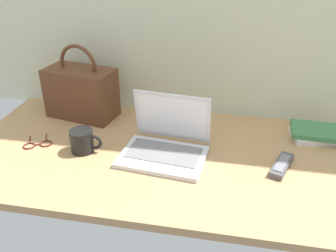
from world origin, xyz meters
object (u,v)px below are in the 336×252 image
Objects in this scene: laptop at (166,143)px; handbag at (81,92)px; eyeglasses at (38,144)px; book_stack at (317,134)px; remote_control_near at (282,165)px; coffee_mug at (83,141)px.

handbag is at bearing 150.46° from laptop.
handbag is (-0.43, 0.25, 0.07)m from laptop.
laptop reaches higher than eyeglasses.
handbag is 1.02m from book_stack.
remote_control_near is (0.42, -0.02, -0.03)m from laptop.
remote_control_near is 0.50× the size of handbag.
laptop reaches higher than book_stack.
laptop is 0.62m from book_stack.
book_stack reaches higher than eyeglasses.
laptop is 1.53× the size of book_stack.
remote_control_near is 1.25× the size of eyeglasses.
laptop is 0.51m from eyeglasses.
handbag reaches higher than book_stack.
laptop is at bearing -158.95° from book_stack.
coffee_mug is at bearing -1.66° from eyeglasses.
laptop is at bearing 177.29° from remote_control_near.
laptop is at bearing -29.54° from handbag.
book_stack is (1.09, 0.26, 0.02)m from eyeglasses.
book_stack is at bearing -1.22° from handbag.
handbag reaches higher than laptop.
coffee_mug reaches higher than eyeglasses.
coffee_mug is 0.38× the size of handbag.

